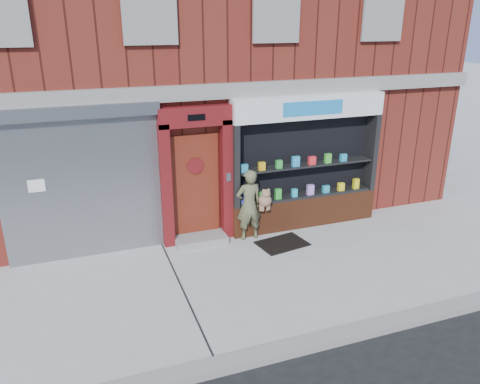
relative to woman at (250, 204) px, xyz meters
name	(u,v)px	position (x,y,z in m)	size (l,w,h in m)	color
ground	(263,274)	(-0.33, -1.54, -0.79)	(80.00, 80.00, 0.00)	#9E9E99
curb	(320,341)	(-0.33, -3.69, -0.73)	(60.00, 0.30, 0.12)	gray
building	(181,39)	(-0.33, 4.45, 3.21)	(12.00, 8.16, 8.00)	maroon
shutter_bay	(81,174)	(-3.33, 0.38, 0.93)	(3.10, 0.30, 3.04)	gray
red_door_bay	(197,176)	(-1.08, 0.32, 0.66)	(1.52, 0.58, 2.90)	#550E11
pharmacy_bay	(305,168)	(1.42, 0.27, 0.58)	(3.50, 0.41, 3.00)	brown
woman	(250,204)	(0.00, 0.00, 0.00)	(0.77, 0.40, 1.57)	brown
doormat	(282,243)	(0.54, -0.51, -0.78)	(1.01, 0.71, 0.03)	black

